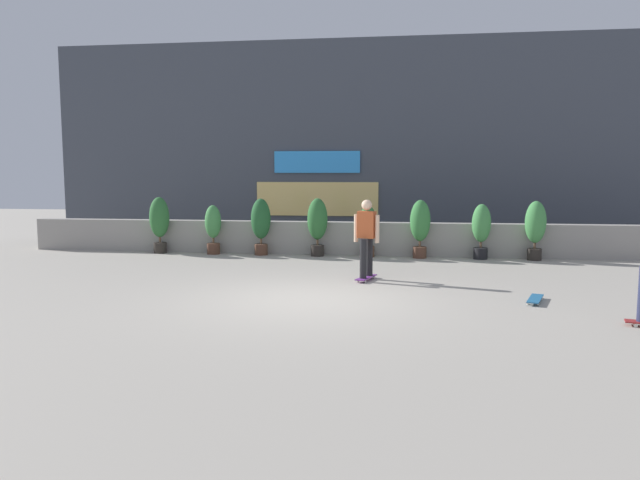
# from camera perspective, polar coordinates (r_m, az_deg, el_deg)

# --- Properties ---
(ground_plane) EXTENTS (48.00, 48.00, 0.00)m
(ground_plane) POSITION_cam_1_polar(r_m,az_deg,el_deg) (10.71, -1.11, -5.68)
(ground_plane) COLOR #A8A093
(planter_wall) EXTENTS (18.00, 0.40, 0.90)m
(planter_wall) POSITION_cam_1_polar(r_m,az_deg,el_deg) (16.53, 2.14, 0.18)
(planter_wall) COLOR gray
(planter_wall) RESTS_ON ground
(building_backdrop) EXTENTS (20.00, 2.08, 6.50)m
(building_backdrop) POSITION_cam_1_polar(r_m,az_deg,el_deg) (20.44, 3.31, 9.23)
(building_backdrop) COLOR #424751
(building_backdrop) RESTS_ON ground
(potted_plant_0) EXTENTS (0.55, 0.55, 1.58)m
(potted_plant_0) POSITION_cam_1_polar(r_m,az_deg,el_deg) (17.32, -15.09, 1.83)
(potted_plant_0) COLOR #2D2823
(potted_plant_0) RESTS_ON ground
(potted_plant_1) EXTENTS (0.45, 0.45, 1.36)m
(potted_plant_1) POSITION_cam_1_polar(r_m,az_deg,el_deg) (16.79, -10.18, 1.29)
(potted_plant_1) COLOR brown
(potted_plant_1) RESTS_ON ground
(potted_plant_2) EXTENTS (0.54, 0.54, 1.55)m
(potted_plant_2) POSITION_cam_1_polar(r_m,az_deg,el_deg) (16.41, -5.67, 1.71)
(potted_plant_2) COLOR brown
(potted_plant_2) RESTS_ON ground
(potted_plant_3) EXTENTS (0.55, 0.55, 1.57)m
(potted_plant_3) POSITION_cam_1_polar(r_m,az_deg,el_deg) (16.11, -0.25, 1.70)
(potted_plant_3) COLOR #2D2823
(potted_plant_3) RESTS_ON ground
(potted_plant_4) EXTENTS (0.46, 0.46, 1.39)m
(potted_plant_4) POSITION_cam_1_polar(r_m,az_deg,el_deg) (15.99, 4.59, 1.20)
(potted_plant_4) COLOR brown
(potted_plant_4) RESTS_ON ground
(potted_plant_5) EXTENTS (0.53, 0.53, 1.54)m
(potted_plant_5) POSITION_cam_1_polar(r_m,az_deg,el_deg) (15.96, 9.55, 1.50)
(potted_plant_5) COLOR brown
(potted_plant_5) RESTS_ON ground
(potted_plant_6) EXTENTS (0.49, 0.49, 1.44)m
(potted_plant_6) POSITION_cam_1_polar(r_m,az_deg,el_deg) (16.09, 15.16, 1.16)
(potted_plant_6) COLOR black
(potted_plant_6) RESTS_ON ground
(potted_plant_7) EXTENTS (0.53, 0.53, 1.53)m
(potted_plant_7) POSITION_cam_1_polar(r_m,az_deg,el_deg) (16.31, 19.89, 1.29)
(potted_plant_7) COLOR #2D2823
(potted_plant_7) RESTS_ON ground
(skater_foreground) EXTENTS (0.54, 0.82, 1.70)m
(skater_foreground) POSITION_cam_1_polar(r_m,az_deg,el_deg) (12.46, 4.47, 0.39)
(skater_foreground) COLOR #72338C
(skater_foreground) RESTS_ON ground
(skateboard_near_camera) EXTENTS (0.44, 0.82, 0.08)m
(skateboard_near_camera) POSITION_cam_1_polar(r_m,az_deg,el_deg) (11.12, 19.87, -5.30)
(skateboard_near_camera) COLOR #266699
(skateboard_near_camera) RESTS_ON ground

